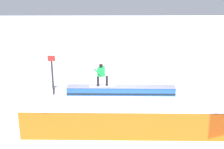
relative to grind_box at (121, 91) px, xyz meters
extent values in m
plane|color=white|center=(0.00, 0.00, -0.23)|extent=(120.00, 120.00, 0.00)
cube|color=blue|center=(0.00, 0.00, 0.00)|extent=(6.05, 0.75, 0.46)
cube|color=black|center=(0.00, 0.00, -0.11)|extent=(6.07, 0.76, 0.11)
cube|color=#8C8DA1|center=(0.00, 0.00, 0.25)|extent=(6.06, 0.81, 0.04)
cube|color=silver|center=(1.03, -0.03, 0.28)|extent=(1.51, 0.47, 0.01)
cylinder|color=black|center=(1.27, 0.00, 0.57)|extent=(0.16, 0.16, 0.57)
cylinder|color=black|center=(0.79, -0.06, 0.57)|extent=(0.16, 0.16, 0.57)
cube|color=green|center=(1.10, -0.02, 1.10)|extent=(0.43, 0.29, 0.50)
sphere|color=black|center=(1.10, -0.02, 1.47)|extent=(0.22, 0.22, 0.22)
cylinder|color=green|center=(1.26, 0.16, 1.13)|extent=(0.47, 0.14, 0.45)
cylinder|color=green|center=(1.02, -0.20, 1.13)|extent=(0.27, 0.12, 0.55)
cube|color=orange|center=(0.00, 4.90, 0.34)|extent=(8.27, 0.33, 1.13)
cylinder|color=#262628|center=(3.80, -0.06, 0.75)|extent=(0.10, 0.10, 1.95)
cube|color=red|center=(3.80, -0.06, 1.87)|extent=(0.40, 0.04, 0.30)
camera|label=1|loc=(0.72, 13.91, 5.16)|focal=42.26mm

